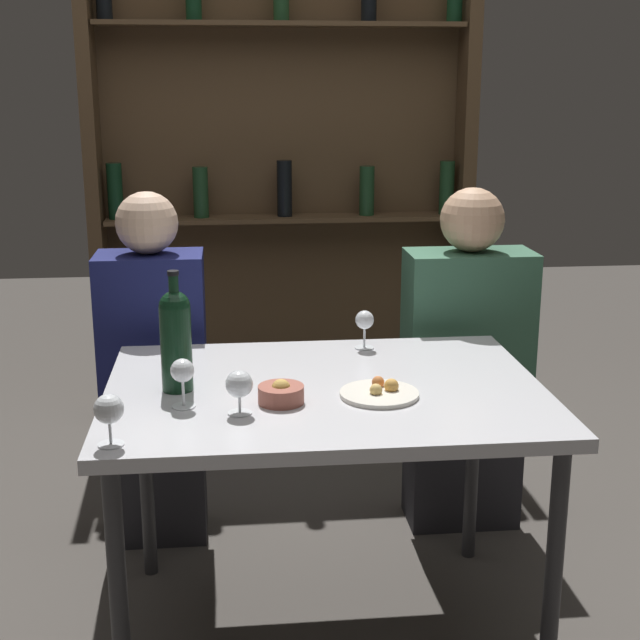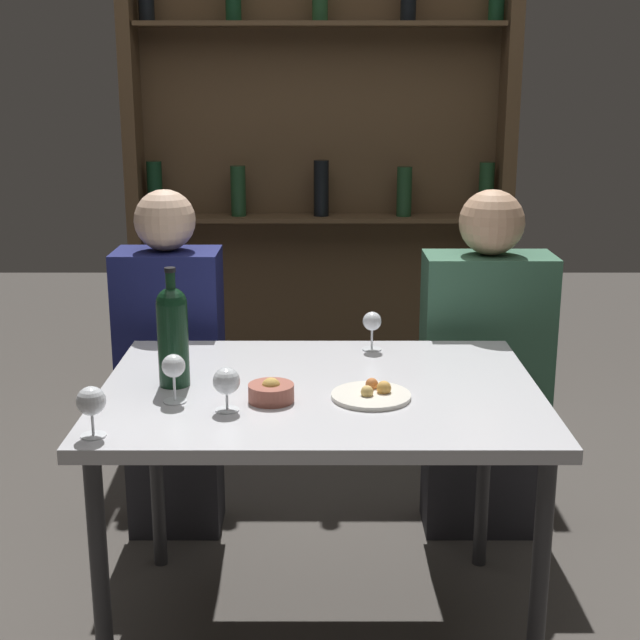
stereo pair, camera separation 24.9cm
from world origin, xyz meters
name	(u,v)px [view 1 (the left image)]	position (x,y,z in m)	size (l,w,h in m)	color
ground_plane	(325,630)	(0.00, 0.00, 0.00)	(10.00, 10.00, 0.00)	#47423D
dining_table	(325,409)	(0.00, 0.00, 0.69)	(1.18, 0.87, 0.75)	silver
wine_rack_wall	(283,197)	(0.00, 1.78, 1.04)	(1.71, 0.21, 2.03)	#4C3823
wine_bottle	(176,336)	(-0.39, 0.01, 0.90)	(0.08, 0.08, 0.32)	black
wine_glass_0	(182,373)	(-0.37, -0.12, 0.84)	(0.06, 0.06, 0.13)	silver
wine_glass_1	(239,385)	(-0.23, -0.18, 0.83)	(0.07, 0.07, 0.11)	silver
wine_glass_2	(365,322)	(0.16, 0.34, 0.84)	(0.06, 0.06, 0.12)	silver
wine_glass_3	(109,411)	(-0.53, -0.35, 0.84)	(0.07, 0.07, 0.12)	silver
food_plate_0	(380,392)	(0.14, -0.09, 0.76)	(0.21, 0.21, 0.04)	silver
snack_bowl	(281,393)	(-0.13, -0.12, 0.78)	(0.12, 0.12, 0.06)	#995142
seated_person_left	(155,379)	(-0.51, 0.63, 0.58)	(0.35, 0.22, 1.21)	#26262B
seated_person_right	(466,371)	(0.56, 0.63, 0.57)	(0.43, 0.22, 1.21)	#26262B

